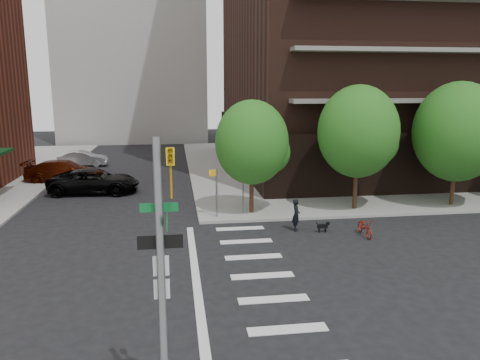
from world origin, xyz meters
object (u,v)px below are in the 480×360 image
parked_car_silver (83,159)px  scooter (365,227)px  traffic_signal (164,308)px  parked_car_black (94,181)px  parked_car_maroon (65,171)px  dog_walker (296,215)px

parked_car_silver → scooter: size_ratio=2.56×
traffic_signal → parked_car_silver: bearing=102.9°
parked_car_black → parked_car_silver: 11.35m
parked_car_silver → scooter: 27.86m
parked_car_maroon → dog_walker: size_ratio=3.57×
parked_car_maroon → parked_car_silver: size_ratio=1.36×
dog_walker → parked_car_silver: bearing=45.7°
parked_car_maroon → parked_car_silver: 7.04m
scooter → dog_walker: 3.33m
traffic_signal → dog_walker: (6.17, 12.81, -1.90)m
dog_walker → traffic_signal: bearing=166.2°
parked_car_silver → dog_walker: bearing=-147.6°
parked_car_silver → traffic_signal: bearing=-168.4°
parked_car_silver → scooter: bearing=-143.9°
dog_walker → parked_car_maroon: bearing=57.2°
parked_car_black → parked_car_maroon: parked_car_maroon is taller
parked_car_black → parked_car_maroon: bearing=38.2°
parked_car_maroon → parked_car_silver: (0.00, 7.04, -0.13)m
parked_car_maroon → parked_car_silver: bearing=4.5°
dog_walker → scooter: bearing=-100.7°
parked_car_maroon → parked_car_black: bearing=-141.4°
parked_car_maroon → scooter: (16.96, -15.06, -0.40)m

